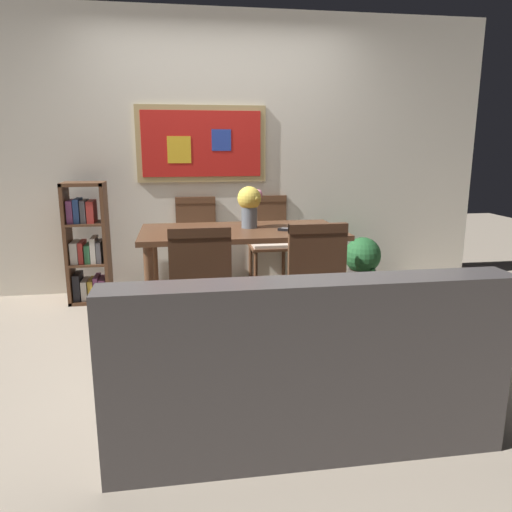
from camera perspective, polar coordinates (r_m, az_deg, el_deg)
The scene contains 12 objects.
ground_plane at distance 3.54m, azimuth -1.66°, elevation -10.29°, with size 12.00×12.00×0.00m, color tan.
wall_back_with_painting at distance 4.77m, azimuth -4.20°, elevation 11.77°, with size 5.20×0.14×2.60m.
dining_table at distance 3.89m, azimuth -1.72°, elevation 1.75°, with size 1.59×0.82×0.74m.
dining_chair_near_right at distance 3.26m, azimuth 6.66°, elevation -2.41°, with size 0.40×0.41×0.91m.
dining_chair_near_left at distance 3.12m, azimuth -6.57°, elevation -3.15°, with size 0.40×0.41×0.91m.
dining_chair_far_left at distance 4.65m, azimuth -6.98°, elevation 2.19°, with size 0.40×0.41×0.91m.
dining_chair_far_right at distance 4.75m, azimuth 1.52°, elevation 2.51°, with size 0.40×0.41×0.91m.
leather_couch at distance 2.47m, azimuth 4.81°, elevation -13.07°, with size 1.80×0.84×0.84m.
bookshelf at distance 4.59m, azimuth -19.19°, elevation 0.86°, with size 0.36×0.28×1.08m.
potted_ivy at distance 4.86m, azimuth 12.37°, elevation -0.64°, with size 0.35×0.35×0.52m.
flower_vase at distance 3.93m, azimuth -0.75°, elevation 6.23°, with size 0.21×0.19×0.34m.
tv_remote at distance 3.81m, azimuth 3.77°, elevation 3.11°, with size 0.16×0.11×0.02m.
Camera 1 is at (-0.41, -3.23, 1.39)m, focal length 34.08 mm.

